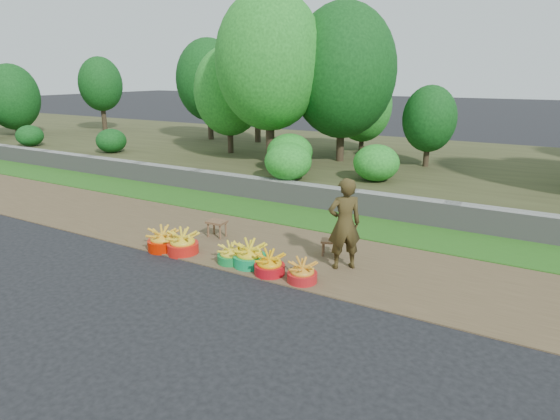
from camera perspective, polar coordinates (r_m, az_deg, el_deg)
The scene contains 15 objects.
ground_plane at distance 7.43m, azimuth -3.47°, elevation -8.28°, with size 120.00×120.00×0.00m, color black.
dirt_shoulder at distance 8.41m, azimuth 1.23°, elevation -5.15°, with size 80.00×2.50×0.02m, color brown.
grass_verge at distance 10.11m, azimuth 6.70°, elevation -1.46°, with size 80.00×1.50×0.04m, color #286119.
retaining_wall at distance 10.79m, azimuth 8.55°, elevation 1.04°, with size 80.00×0.35×0.55m, color gray.
earth_bank at distance 15.36m, azimuth 15.37°, elevation 5.11°, with size 80.00×10.00×0.50m, color #3D3F21.
vegetation at distance 14.09m, azimuth 18.48°, elevation 14.24°, with size 31.72×8.32×4.88m.
basin_a at distance 8.74m, azimuth -14.13°, elevation -3.63°, with size 0.54×0.54×0.40m.
basin_b at distance 8.49m, azimuth -11.79°, elevation -4.04°, with size 0.56×0.56×0.42m.
basin_c at distance 7.95m, azimuth -6.04°, elevation -5.48°, with size 0.45×0.45×0.33m.
basin_d at distance 7.79m, azimuth -3.73°, elevation -5.62°, with size 0.55×0.55×0.41m.
basin_e at distance 7.47m, azimuth -1.28°, elevation -6.76°, with size 0.49×0.49×0.37m.
basin_f at distance 7.21m, azimuth 2.73°, elevation -7.71°, with size 0.46×0.46×0.35m.
stool_left at distance 9.16m, azimuth -7.71°, elevation -1.71°, with size 0.38×0.29×0.32m.
stool_right at distance 8.23m, azimuth 6.16°, elevation -4.02°, with size 0.38×0.33×0.28m.
vendor_woman at distance 7.56m, azimuth 7.86°, elevation -1.68°, with size 0.55×0.36×1.51m, color black.
Camera 1 is at (3.76, -5.62, 3.10)m, focal length 30.00 mm.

